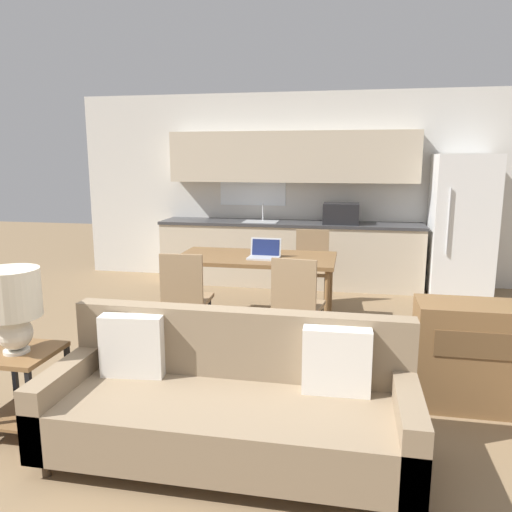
% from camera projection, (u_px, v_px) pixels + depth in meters
% --- Properties ---
extents(ground_plane, '(20.00, 20.00, 0.00)m').
position_uv_depth(ground_plane, '(201.00, 454.00, 3.05)').
color(ground_plane, '#7F6647').
extents(wall_back, '(6.40, 0.07, 2.70)m').
position_uv_depth(wall_back, '(293.00, 188.00, 7.25)').
color(wall_back, silver).
rests_on(wall_back, ground_plane).
extents(kitchen_counter, '(3.68, 0.65, 2.15)m').
position_uv_depth(kitchen_counter, '(291.00, 226.00, 7.06)').
color(kitchen_counter, beige).
rests_on(kitchen_counter, ground_plane).
extents(refrigerator, '(0.77, 0.74, 1.84)m').
position_uv_depth(refrigerator, '(461.00, 225.00, 6.52)').
color(refrigerator, white).
rests_on(refrigerator, ground_plane).
extents(dining_table, '(1.66, 0.86, 0.76)m').
position_uv_depth(dining_table, '(256.00, 262.00, 5.27)').
color(dining_table, brown).
rests_on(dining_table, ground_plane).
extents(couch, '(2.16, 0.80, 0.84)m').
position_uv_depth(couch, '(231.00, 403.00, 3.00)').
color(couch, '#3D2D1E').
rests_on(couch, ground_plane).
extents(side_table, '(0.45, 0.45, 0.57)m').
position_uv_depth(side_table, '(21.00, 378.00, 3.22)').
color(side_table, brown).
rests_on(side_table, ground_plane).
extents(table_lamp, '(0.36, 0.36, 0.54)m').
position_uv_depth(table_lamp, '(12.00, 302.00, 3.11)').
color(table_lamp, silver).
rests_on(table_lamp, side_table).
extents(credenza, '(0.99, 0.43, 0.77)m').
position_uv_depth(credenza, '(486.00, 356.00, 3.56)').
color(credenza, brown).
rests_on(credenza, ground_plane).
extents(dining_chair_far_right, '(0.44, 0.44, 0.93)m').
position_uv_depth(dining_chair_far_right, '(312.00, 265.00, 6.00)').
color(dining_chair_far_right, '#997A56').
rests_on(dining_chair_far_right, ground_plane).
extents(dining_chair_near_right, '(0.47, 0.47, 0.93)m').
position_uv_depth(dining_chair_near_right, '(297.00, 301.00, 4.46)').
color(dining_chair_near_right, '#997A56').
rests_on(dining_chair_near_right, ground_plane).
extents(dining_chair_near_left, '(0.44, 0.44, 0.93)m').
position_uv_depth(dining_chair_near_left, '(186.00, 295.00, 4.68)').
color(dining_chair_near_left, '#997A56').
rests_on(dining_chair_near_left, ground_plane).
extents(laptop, '(0.33, 0.26, 0.20)m').
position_uv_depth(laptop, '(265.00, 253.00, 5.16)').
color(laptop, '#B7BABC').
rests_on(laptop, dining_table).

